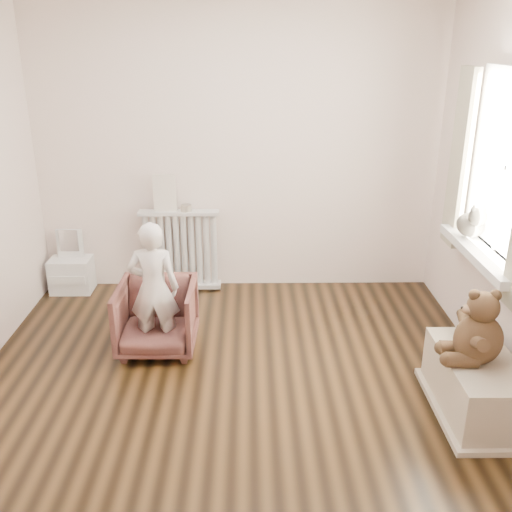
{
  "coord_description": "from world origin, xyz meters",
  "views": [
    {
      "loc": [
        0.1,
        -3.26,
        2.23
      ],
      "look_at": [
        0.15,
        0.45,
        0.8
      ],
      "focal_mm": 40.0,
      "sensor_mm": 36.0,
      "label": 1
    }
  ],
  "objects_px": {
    "toy_bench": "(476,384)",
    "child": "(154,289)",
    "plush_cat": "(471,224)",
    "armchair": "(157,317)",
    "teddy_bear": "(481,318)",
    "radiator": "(181,250)",
    "toy_vanity": "(70,263)"
  },
  "relations": [
    {
      "from": "toy_bench",
      "to": "child",
      "type": "bearing_deg",
      "value": 160.32
    },
    {
      "from": "plush_cat",
      "to": "armchair",
      "type": "bearing_deg",
      "value": 178.46
    },
    {
      "from": "armchair",
      "to": "plush_cat",
      "type": "xyz_separation_m",
      "value": [
        2.25,
        -0.03,
        0.73
      ]
    },
    {
      "from": "armchair",
      "to": "teddy_bear",
      "type": "relative_size",
      "value": 1.26
    },
    {
      "from": "radiator",
      "to": "plush_cat",
      "type": "relative_size",
      "value": 2.55
    },
    {
      "from": "toy_vanity",
      "to": "plush_cat",
      "type": "bearing_deg",
      "value": -19.07
    },
    {
      "from": "armchair",
      "to": "teddy_bear",
      "type": "xyz_separation_m",
      "value": [
        2.07,
        -0.83,
        0.4
      ]
    },
    {
      "from": "toy_bench",
      "to": "teddy_bear",
      "type": "bearing_deg",
      "value": -150.51
    },
    {
      "from": "toy_vanity",
      "to": "armchair",
      "type": "xyz_separation_m",
      "value": [
        0.96,
        -1.08,
        -0.01
      ]
    },
    {
      "from": "child",
      "to": "teddy_bear",
      "type": "distance_m",
      "value": 2.21
    },
    {
      "from": "armchair",
      "to": "plush_cat",
      "type": "height_order",
      "value": "plush_cat"
    },
    {
      "from": "toy_vanity",
      "to": "toy_bench",
      "type": "bearing_deg",
      "value": -31.56
    },
    {
      "from": "radiator",
      "to": "child",
      "type": "xyz_separation_m",
      "value": [
        -0.06,
        -1.16,
        0.13
      ]
    },
    {
      "from": "toy_bench",
      "to": "plush_cat",
      "type": "relative_size",
      "value": 2.71
    },
    {
      "from": "child",
      "to": "teddy_bear",
      "type": "xyz_separation_m",
      "value": [
        2.07,
        -0.78,
        0.15
      ]
    },
    {
      "from": "toy_bench",
      "to": "plush_cat",
      "type": "bearing_deg",
      "value": 79.77
    },
    {
      "from": "toy_vanity",
      "to": "toy_bench",
      "type": "distance_m",
      "value": 3.6
    },
    {
      "from": "toy_bench",
      "to": "toy_vanity",
      "type": "bearing_deg",
      "value": 148.44
    },
    {
      "from": "radiator",
      "to": "toy_bench",
      "type": "height_order",
      "value": "radiator"
    },
    {
      "from": "teddy_bear",
      "to": "plush_cat",
      "type": "height_order",
      "value": "plush_cat"
    },
    {
      "from": "armchair",
      "to": "toy_vanity",
      "type": "bearing_deg",
      "value": 132.33
    },
    {
      "from": "radiator",
      "to": "teddy_bear",
      "type": "relative_size",
      "value": 1.64
    },
    {
      "from": "armchair",
      "to": "child",
      "type": "distance_m",
      "value": 0.26
    },
    {
      "from": "toy_bench",
      "to": "radiator",
      "type": "bearing_deg",
      "value": 136.96
    },
    {
      "from": "plush_cat",
      "to": "radiator",
      "type": "bearing_deg",
      "value": 151.73
    },
    {
      "from": "radiator",
      "to": "toy_vanity",
      "type": "distance_m",
      "value": 1.03
    },
    {
      "from": "radiator",
      "to": "child",
      "type": "distance_m",
      "value": 1.17
    },
    {
      "from": "radiator",
      "to": "toy_vanity",
      "type": "bearing_deg",
      "value": -178.31
    },
    {
      "from": "toy_vanity",
      "to": "teddy_bear",
      "type": "relative_size",
      "value": 1.26
    },
    {
      "from": "toy_vanity",
      "to": "child",
      "type": "height_order",
      "value": "child"
    },
    {
      "from": "radiator",
      "to": "plush_cat",
      "type": "distance_m",
      "value": 2.54
    },
    {
      "from": "teddy_bear",
      "to": "plush_cat",
      "type": "distance_m",
      "value": 0.88
    }
  ]
}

